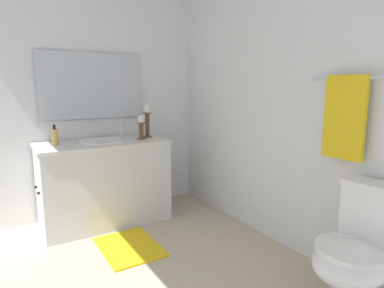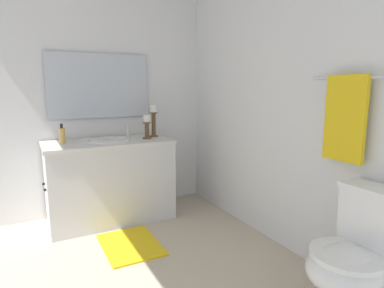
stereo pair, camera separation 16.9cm
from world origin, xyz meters
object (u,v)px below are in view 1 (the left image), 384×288
at_px(candle_holder_tall, 147,120).
at_px(towel_bar, 349,78).
at_px(soap_bottle, 55,137).
at_px(toilet, 358,252).
at_px(bath_mat, 129,247).
at_px(candle_holder_short, 141,127).
at_px(sink_basin, 103,146).
at_px(towel_near_vanity, 344,118).
at_px(mirror, 92,86).
at_px(vanity_cabinet, 105,182).

height_order(candle_holder_tall, towel_bar, towel_bar).
distance_m(soap_bottle, toilet, 2.49).
bearing_deg(bath_mat, candle_holder_short, 147.13).
distance_m(candle_holder_tall, candle_holder_short, 0.15).
height_order(candle_holder_short, towel_bar, towel_bar).
bearing_deg(sink_basin, toilet, 22.87).
bearing_deg(towel_near_vanity, bath_mat, -136.58).
bearing_deg(soap_bottle, mirror, 118.91).
height_order(vanity_cabinet, toilet, vanity_cabinet).
bearing_deg(soap_bottle, vanity_cabinet, 82.26).
height_order(vanity_cabinet, candle_holder_short, candle_holder_short).
bearing_deg(candle_holder_tall, bath_mat, -35.65).
height_order(soap_bottle, toilet, soap_bottle).
distance_m(vanity_cabinet, towel_bar, 2.27).
distance_m(vanity_cabinet, sink_basin, 0.36).
distance_m(vanity_cabinet, toilet, 2.21).
bearing_deg(candle_holder_tall, sink_basin, -84.88).
relative_size(soap_bottle, towel_bar, 0.32).
distance_m(towel_bar, bath_mat, 2.06).
height_order(mirror, bath_mat, mirror).
bearing_deg(candle_holder_short, toilet, 13.74).
xyz_separation_m(vanity_cabinet, sink_basin, (0.00, 0.00, 0.36)).
distance_m(towel_bar, towel_near_vanity, 0.25).
distance_m(candle_holder_short, soap_bottle, 0.79).
relative_size(toilet, bath_mat, 1.25).
height_order(towel_bar, bath_mat, towel_bar).
bearing_deg(towel_near_vanity, soap_bottle, -140.82).
bearing_deg(candle_holder_short, sink_basin, -97.21).
relative_size(mirror, toilet, 1.34).
height_order(toilet, bath_mat, toilet).
bearing_deg(towel_bar, sink_basin, -148.29).
distance_m(candle_holder_tall, towel_bar, 1.93).
bearing_deg(toilet, sink_basin, -157.13).
relative_size(vanity_cabinet, sink_basin, 2.98).
xyz_separation_m(sink_basin, soap_bottle, (-0.06, -0.41, 0.11)).
bearing_deg(bath_mat, towel_near_vanity, 43.42).
bearing_deg(sink_basin, soap_bottle, -97.72).
height_order(candle_holder_tall, toilet, candle_holder_tall).
height_order(mirror, toilet, mirror).
bearing_deg(toilet, towel_near_vanity, 144.43).
bearing_deg(vanity_cabinet, mirror, 179.99).
relative_size(candle_holder_short, soap_bottle, 1.30).
distance_m(sink_basin, candle_holder_short, 0.41).
xyz_separation_m(soap_bottle, bath_mat, (0.68, 0.41, -0.86)).
bearing_deg(sink_basin, mirror, -179.80).
xyz_separation_m(towel_near_vanity, bath_mat, (-1.12, -1.06, -1.10)).
distance_m(candle_holder_short, bath_mat, 1.14).
bearing_deg(sink_basin, towel_bar, 31.71).
xyz_separation_m(mirror, toilet, (2.31, 0.86, -0.95)).
bearing_deg(bath_mat, towel_bar, 43.90).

